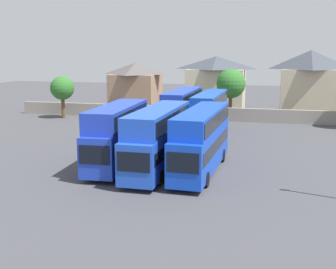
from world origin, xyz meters
TOP-DOWN VIEW (x-y plane):
  - ground at (0.00, 18.00)m, footprint 140.00×140.00m
  - depot_boundary_wall at (0.00, 25.64)m, footprint 56.00×0.50m
  - bus_1 at (-3.54, 0.05)m, footprint 3.07×10.49m
  - bus_2 at (0.00, -0.22)m, footprint 2.76×11.92m
  - bus_3 at (3.39, 0.19)m, footprint 2.90×11.96m
  - bus_4 at (-1.41, 15.48)m, footprint 2.64×11.98m
  - bus_5 at (1.72, 15.46)m, footprint 2.69×11.96m
  - house_terrace_left at (-13.51, 35.37)m, footprint 7.65×7.49m
  - house_terrace_centre at (-0.26, 35.11)m, footprint 9.18×6.32m
  - house_terrace_right at (13.65, 34.66)m, footprint 8.61×6.50m
  - tree_behind_wall at (2.76, 28.14)m, footprint 4.06×4.06m
  - tree_right_of_lot at (-20.10, 22.64)m, footprint 3.32×3.32m

SIDE VIEW (x-z plane):
  - ground at x=0.00m, z-range 0.00..0.00m
  - depot_boundary_wall at x=0.00m, z-range 0.00..1.80m
  - bus_5 at x=1.72m, z-range 0.31..5.02m
  - bus_3 at x=3.39m, z-range 0.31..5.22m
  - bus_2 at x=0.00m, z-range 0.31..5.27m
  - bus_4 at x=-1.41m, z-range 0.31..5.28m
  - bus_1 at x=-3.54m, z-range 0.31..5.36m
  - house_terrace_left at x=-13.51m, z-range 0.07..7.52m
  - tree_right_of_lot at x=-20.10m, z-range 1.24..7.14m
  - house_terrace_centre at x=-0.26m, z-range 0.08..8.60m
  - house_terrace_right at x=13.65m, z-range 0.10..9.56m
  - tree_behind_wall at x=2.76m, z-range 1.38..8.27m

